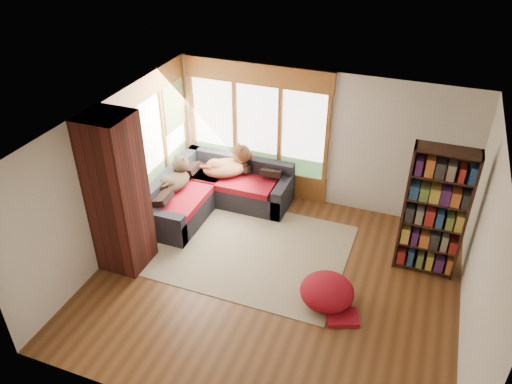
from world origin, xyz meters
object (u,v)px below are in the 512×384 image
Objects in this scene: brick_chimney at (117,194)px; dog_brindle at (175,175)px; area_rug at (248,248)px; sectional_sofa at (206,188)px; dog_tan at (229,162)px; bookshelf at (434,213)px; pouf at (327,291)px.

brick_chimney is 1.68m from dog_brindle.
dog_brindle is (-1.67, 0.62, 0.76)m from area_rug.
brick_chimney is 2.37m from area_rug.
dog_tan is at bearing 35.20° from sectional_sofa.
bookshelf is 2.10× the size of dog_tan.
pouf is at bearing -134.32° from bookshelf.
sectional_sofa is at bearing 77.71° from brick_chimney.
bookshelf is 2.50× the size of dog_brindle.
bookshelf is 2.71× the size of pouf.
dog_tan is at bearing 123.47° from area_rug.
brick_chimney reaches higher than area_rug.
bookshelf is 4.49m from dog_brindle.
brick_chimney is at bearing -176.44° from dog_brindle.
dog_tan is (0.82, 2.35, -0.51)m from brick_chimney.
dog_tan reaches higher than area_rug.
area_rug is at bearing 29.52° from brick_chimney.
area_rug is 3.81× the size of dog_brindle.
bookshelf is at bearing -48.81° from dog_tan.
brick_chimney is at bearing -161.57° from bookshelf.
dog_brindle is at bearing -171.48° from dog_tan.
bookshelf reaches higher than dog_tan.
pouf is 3.30m from dog_tan.
dog_brindle is at bearing 156.74° from pouf.
dog_tan is at bearing 138.97° from pouf.
dog_tan is 1.20× the size of dog_brindle.
pouf is (-1.27, -1.30, -0.86)m from bookshelf.
area_rug is 1.82m from dog_tan.
pouf is (1.55, -0.76, 0.22)m from area_rug.
sectional_sofa is at bearing -34.71° from dog_brindle.
pouf is at bearing -36.42° from sectional_sofa.
dog_tan is at bearing 70.73° from brick_chimney.
pouf is 0.92× the size of dog_brindle.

